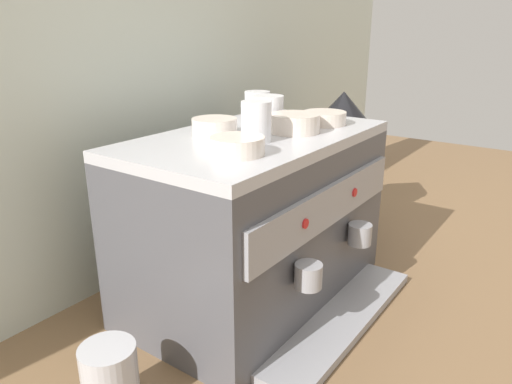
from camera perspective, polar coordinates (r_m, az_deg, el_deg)
name	(u,v)px	position (r m, az deg, el deg)	size (l,w,h in m)	color
ground_plane	(256,293)	(1.25, 0.00, -11.86)	(4.00, 4.00, 0.00)	brown
tiled_backsplash_wall	(148,84)	(1.31, -12.66, 12.41)	(2.80, 0.03, 1.00)	silver
espresso_machine	(258,219)	(1.15, 0.20, -3.25)	(0.65, 0.48, 0.41)	#4C4C51
ceramic_cup_0	(259,105)	(1.28, 0.32, 10.30)	(0.07, 0.10, 0.07)	white
ceramic_cup_1	(255,121)	(1.02, -0.07, 8.39)	(0.08, 0.10, 0.08)	white
ceramic_cup_2	(266,110)	(1.20, 1.22, 9.69)	(0.12, 0.08, 0.07)	white
ceramic_bowl_0	(238,146)	(0.91, -2.20, 5.46)	(0.10, 0.10, 0.03)	beige
ceramic_bowl_1	(295,124)	(1.11, 4.60, 8.11)	(0.12, 0.12, 0.04)	beige
ceramic_bowl_2	(324,118)	(1.21, 8.11, 8.66)	(0.11, 0.11, 0.03)	beige
ceramic_bowl_3	(215,127)	(1.08, -4.94, 7.66)	(0.10, 0.10, 0.04)	beige
coffee_grinder	(340,160)	(1.60, 9.96, 3.75)	(0.19, 0.19, 0.45)	#939399
milk_pitcher	(110,380)	(0.92, -16.90, -20.57)	(0.10, 0.10, 0.13)	#B7B7BC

